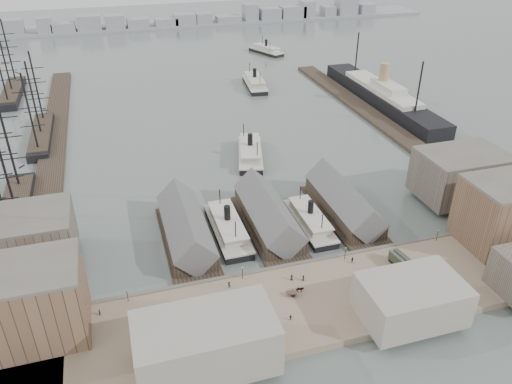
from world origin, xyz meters
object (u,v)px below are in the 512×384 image
object	(u,v)px
ferry_docked_west	(228,227)
horse_cart_center	(298,291)
horse_cart_right	(375,282)
tram	(404,264)
horse_cart_left	(189,309)
ocean_steamer	(382,95)

from	to	relation	value
ferry_docked_west	horse_cart_center	xyz separation A→B (m)	(10.01, -33.96, 0.31)
horse_cart_right	tram	bearing A→B (deg)	-101.29
horse_cart_left	horse_cart_center	distance (m)	27.92
ferry_docked_west	horse_cart_center	bearing A→B (deg)	-73.58
horse_cart_center	horse_cart_right	world-z (taller)	horse_cart_right
horse_cart_center	horse_cart_right	xyz separation A→B (m)	(20.80, -2.81, 0.02)
horse_cart_left	horse_cart_right	xyz separation A→B (m)	(48.67, -4.39, 0.07)
ferry_docked_west	horse_cart_left	xyz separation A→B (m)	(-17.86, -32.39, 0.26)
ocean_steamer	tram	distance (m)	141.35
ocean_steamer	horse_cart_center	distance (m)	158.49
horse_cart_left	ocean_steamer	bearing A→B (deg)	-12.52
ferry_docked_west	ocean_steamer	bearing A→B (deg)	41.50
ocean_steamer	horse_cart_center	xyz separation A→B (m)	(-94.99, -126.86, -1.64)
tram	horse_cart_left	bearing A→B (deg)	170.75
tram	horse_cart_center	xyz separation A→B (m)	(-31.23, -0.71, -1.09)
horse_cart_left	horse_cart_center	world-z (taller)	horse_cart_center
ferry_docked_west	horse_cart_right	xyz separation A→B (m)	(30.81, -36.78, 0.33)
tram	horse_cart_right	bearing A→B (deg)	-169.75
ocean_steamer	tram	world-z (taller)	ocean_steamer
horse_cart_center	horse_cart_right	bearing A→B (deg)	-83.39
horse_cart_center	horse_cart_right	distance (m)	20.99
ferry_docked_west	ocean_steamer	distance (m)	140.21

